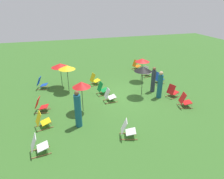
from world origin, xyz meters
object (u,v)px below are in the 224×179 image
object	(u,v)px
deckchair_8	(41,105)
umbrella_3	(60,65)
deckchair_1	(95,80)
umbrella_4	(67,67)
deckchair_0	(38,145)
deckchair_7	(127,130)
person_1	(153,80)
deckchair_9	(158,78)
deckchair_6	(147,72)
deckchair_10	(42,121)
umbrella_1	(142,60)
deckchair_3	(172,91)
person_0	(160,85)
deckchair_2	(136,65)
umbrella_0	(81,84)
deckchair_4	(109,96)
deckchair_12	(42,83)
umbrella_2	(143,69)
deckchair_5	(185,101)
person_2	(78,110)
deckchair_11	(102,89)

from	to	relation	value
deckchair_8	umbrella_3	distance (m)	3.55
deckchair_1	umbrella_4	size ratio (longest dim) A/B	0.49
umbrella_4	deckchair_0	bearing A→B (deg)	163.24
deckchair_7	person_1	size ratio (longest dim) A/B	0.52
deckchair_9	deckchair_7	bearing A→B (deg)	127.93
deckchair_6	deckchair_7	size ratio (longest dim) A/B	0.97
deckchair_1	deckchair_7	size ratio (longest dim) A/B	1.00
deckchair_10	umbrella_1	bearing A→B (deg)	-72.20
deckchair_3	person_0	size ratio (longest dim) A/B	0.51
deckchair_1	deckchair_10	world-z (taller)	same
deckchair_9	person_1	distance (m)	1.58
deckchair_0	person_1	world-z (taller)	person_1
deckchair_2	umbrella_0	xyz separation A→B (m)	(-5.72, 5.48, 1.19)
deckchair_9	umbrella_1	bearing A→B (deg)	36.22
deckchair_0	deckchair_1	distance (m)	7.13
deckchair_10	person_1	xyz separation A→B (m)	(2.23, -6.82, 0.43)
umbrella_0	deckchair_9	bearing A→B (deg)	-67.83
deckchair_4	umbrella_4	world-z (taller)	umbrella_4
deckchair_3	deckchair_12	distance (m)	8.53
deckchair_0	deckchair_9	xyz separation A→B (m)	(5.12, -7.95, 0.00)
deckchair_12	umbrella_4	distance (m)	2.30
deckchair_2	umbrella_2	size ratio (longest dim) A/B	0.44
deckchair_2	umbrella_1	world-z (taller)	umbrella_1
deckchair_2	deckchair_3	world-z (taller)	same
deckchair_2	umbrella_0	size ratio (longest dim) A/B	0.49
deckchair_5	person_1	size ratio (longest dim) A/B	0.51
person_0	person_2	distance (m)	5.41
umbrella_0	deckchair_6	bearing A→B (deg)	-55.10
umbrella_4	person_2	bearing A→B (deg)	-178.93
deckchair_3	umbrella_3	size ratio (longest dim) A/B	0.52
deckchair_11	umbrella_4	size ratio (longest dim) A/B	0.48
deckchair_8	person_1	world-z (taller)	person_1
deckchair_3	deckchair_9	xyz separation A→B (m)	(2.21, -0.24, 0.00)
deckchair_5	umbrella_4	bearing A→B (deg)	69.98
deckchair_5	deckchair_7	size ratio (longest dim) A/B	0.99
deckchair_7	umbrella_0	xyz separation A→B (m)	(2.79, 1.50, 1.19)
deckchair_3	person_0	xyz separation A→B (m)	(0.18, 0.81, 0.44)
deckchair_12	umbrella_4	bearing A→B (deg)	-102.24
deckchair_10	deckchair_12	world-z (taller)	same
deckchair_5	person_0	distance (m)	1.71
deckchair_8	deckchair_3	bearing A→B (deg)	-80.09
deckchair_0	deckchair_5	bearing A→B (deg)	-85.48
deckchair_9	umbrella_4	bearing A→B (deg)	73.24
umbrella_1	person_1	world-z (taller)	umbrella_1
deckchair_1	deckchair_5	world-z (taller)	same
deckchair_0	deckchair_5	xyz separation A→B (m)	(1.63, -7.70, 0.00)
deckchair_3	umbrella_0	size ratio (longest dim) A/B	0.51
deckchair_6	deckchair_12	distance (m)	7.81
deckchair_7	umbrella_3	bearing A→B (deg)	35.91
deckchair_12	umbrella_2	world-z (taller)	umbrella_2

